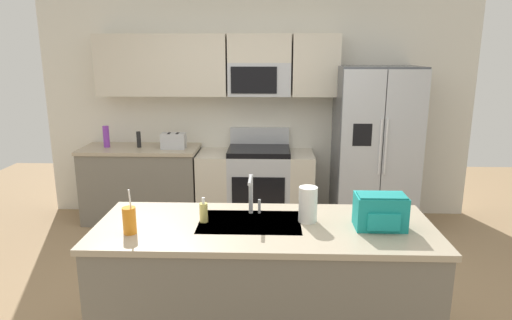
{
  "coord_description": "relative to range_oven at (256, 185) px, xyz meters",
  "views": [
    {
      "loc": [
        0.18,
        -3.36,
        2.02
      ],
      "look_at": [
        0.04,
        0.6,
        1.05
      ],
      "focal_mm": 31.53,
      "sensor_mm": 36.0,
      "label": 1
    }
  ],
  "objects": [
    {
      "name": "toaster",
      "position": [
        -0.96,
        -0.05,
        0.55
      ],
      "size": [
        0.28,
        0.16,
        0.18
      ],
      "color": "#B7BABF",
      "rests_on": "back_counter"
    },
    {
      "name": "back_counter",
      "position": [
        -1.38,
        -0.0,
        0.01
      ],
      "size": [
        1.38,
        0.63,
        0.9
      ],
      "color": "slate",
      "rests_on": "ground"
    },
    {
      "name": "kitchen_wall_unit",
      "position": [
        -0.14,
        0.28,
        1.03
      ],
      "size": [
        5.2,
        0.43,
        2.6
      ],
      "color": "silver",
      "rests_on": "ground"
    },
    {
      "name": "soap_dispenser",
      "position": [
        -0.27,
        -2.34,
        0.53
      ],
      "size": [
        0.06,
        0.06,
        0.17
      ],
      "color": "#D8CC66",
      "rests_on": "island_counter"
    },
    {
      "name": "pepper_mill",
      "position": [
        -1.38,
        -0.0,
        0.55
      ],
      "size": [
        0.05,
        0.05,
        0.19
      ],
      "primitive_type": "cylinder",
      "color": "black",
      "rests_on": "back_counter"
    },
    {
      "name": "bottle_purple",
      "position": [
        -1.77,
        -0.0,
        0.58
      ],
      "size": [
        0.07,
        0.07,
        0.25
      ],
      "primitive_type": "cylinder",
      "color": "purple",
      "rests_on": "back_counter"
    },
    {
      "name": "range_oven",
      "position": [
        0.0,
        0.0,
        0.0
      ],
      "size": [
        1.36,
        0.61,
        1.1
      ],
      "color": "#B7BABF",
      "rests_on": "ground"
    },
    {
      "name": "paper_towel_roll",
      "position": [
        0.43,
        -2.31,
        0.58
      ],
      "size": [
        0.12,
        0.12,
        0.24
      ],
      "primitive_type": "cylinder",
      "color": "white",
      "rests_on": "island_counter"
    },
    {
      "name": "drink_cup_orange",
      "position": [
        -0.7,
        -2.55,
        0.54
      ],
      "size": [
        0.08,
        0.08,
        0.29
      ],
      "color": "orange",
      "rests_on": "island_counter"
    },
    {
      "name": "sink_faucet",
      "position": [
        0.04,
        -2.19,
        0.62
      ],
      "size": [
        0.08,
        0.21,
        0.28
      ],
      "color": "#B7BABF",
      "rests_on": "island_counter"
    },
    {
      "name": "ground_plane",
      "position": [
        0.0,
        -1.8,
        -0.44
      ],
      "size": [
        9.0,
        9.0,
        0.0
      ],
      "primitive_type": "plane",
      "color": "#997A56",
      "rests_on": "ground"
    },
    {
      "name": "refrigerator",
      "position": [
        1.37,
        -0.07,
        0.48
      ],
      "size": [
        0.9,
        0.76,
        1.85
      ],
      "color": "#4C4F54",
      "rests_on": "ground"
    },
    {
      "name": "backpack",
      "position": [
        0.88,
        -2.41,
        0.57
      ],
      "size": [
        0.32,
        0.22,
        0.23
      ],
      "color": "teal",
      "rests_on": "island_counter"
    },
    {
      "name": "island_counter",
      "position": [
        0.14,
        -2.39,
        0.01
      ],
      "size": [
        2.23,
        0.85,
        0.9
      ],
      "color": "slate",
      "rests_on": "ground"
    }
  ]
}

